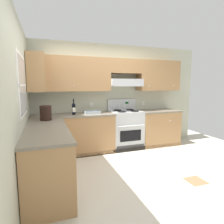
# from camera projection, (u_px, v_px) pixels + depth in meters

# --- Properties ---
(ground_plane) EXTENTS (7.04, 7.04, 0.00)m
(ground_plane) POSITION_uv_depth(u_px,v_px,m) (121.00, 172.00, 3.48)
(ground_plane) COLOR beige
(floor_accent_tile) EXTENTS (0.30, 0.30, 0.01)m
(floor_accent_tile) POSITION_uv_depth(u_px,v_px,m) (196.00, 181.00, 3.16)
(floor_accent_tile) COLOR olive
(floor_accent_tile) RESTS_ON ground_plane
(wall_back) EXTENTS (4.68, 0.57, 2.55)m
(wall_back) POSITION_uv_depth(u_px,v_px,m) (114.00, 88.00, 4.84)
(wall_back) COLOR #B7BAA3
(wall_back) RESTS_ON ground_plane
(wall_left) EXTENTS (0.47, 4.00, 2.55)m
(wall_left) POSITION_uv_depth(u_px,v_px,m) (21.00, 99.00, 2.99)
(wall_left) COLOR #B7BAA3
(wall_left) RESTS_ON ground_plane
(counter_back_run) EXTENTS (3.60, 0.65, 0.91)m
(counter_back_run) POSITION_uv_depth(u_px,v_px,m) (108.00, 132.00, 4.63)
(counter_back_run) COLOR #A87A4C
(counter_back_run) RESTS_ON ground_plane
(counter_left_run) EXTENTS (0.63, 1.91, 0.91)m
(counter_left_run) POSITION_uv_depth(u_px,v_px,m) (48.00, 156.00, 3.00)
(counter_left_run) COLOR #A87A4C
(counter_left_run) RESTS_ON ground_plane
(stove) EXTENTS (0.76, 0.62, 1.20)m
(stove) POSITION_uv_depth(u_px,v_px,m) (126.00, 129.00, 4.79)
(stove) COLOR #B7BABC
(stove) RESTS_ON ground_plane
(wine_bottle) EXTENTS (0.08, 0.08, 0.35)m
(wine_bottle) POSITION_uv_depth(u_px,v_px,m) (74.00, 108.00, 4.27)
(wine_bottle) COLOR black
(wine_bottle) RESTS_ON counter_back_run
(bowl) EXTENTS (0.36, 0.20, 0.06)m
(bowl) POSITION_uv_depth(u_px,v_px,m) (92.00, 113.00, 4.40)
(bowl) COLOR #9EADB7
(bowl) RESTS_ON counter_back_run
(bucket) EXTENTS (0.22, 0.22, 0.27)m
(bucket) POSITION_uv_depth(u_px,v_px,m) (46.00, 113.00, 3.56)
(bucket) COLOR black
(bucket) RESTS_ON counter_left_run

